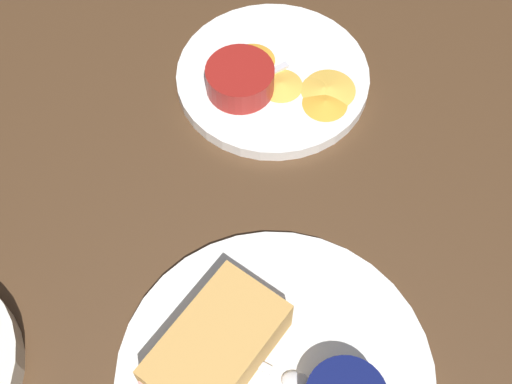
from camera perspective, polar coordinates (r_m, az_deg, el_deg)
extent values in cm
cube|color=#4C331E|center=(71.17, -3.27, -7.71)|extent=(110.00, 110.00, 3.00)
cylinder|color=white|center=(65.51, 1.61, -15.13)|extent=(29.46, 29.46, 1.60)
cube|color=tan|center=(63.04, -3.29, -12.77)|extent=(14.68, 11.15, 4.80)
cube|color=#DB938E|center=(63.04, -3.29, -12.77)|extent=(14.75, 10.64, 0.80)
cube|color=silver|center=(64.90, -0.96, -13.64)|extent=(1.59, 5.56, 0.40)
cylinder|color=white|center=(82.83, 1.41, 9.53)|extent=(22.97, 22.97, 1.60)
cylinder|color=maroon|center=(79.49, -1.34, 9.39)|extent=(7.92, 7.92, 3.22)
cylinder|color=olive|center=(78.57, -1.36, 9.96)|extent=(6.50, 6.50, 0.60)
cube|color=silver|center=(81.78, 1.01, 9.81)|extent=(4.85, 3.99, 0.40)
ellipsoid|color=silver|center=(79.77, -2.30, 8.22)|extent=(3.88, 3.70, 0.80)
cone|color=gold|center=(79.42, 5.77, 7.46)|extent=(7.05, 7.05, 0.60)
cone|color=gold|center=(83.28, -0.28, 11.05)|extent=(6.64, 6.64, 0.60)
cone|color=gold|center=(80.65, 5.61, 8.57)|extent=(5.48, 5.48, 0.60)
cone|color=gold|center=(80.79, 6.15, 8.61)|extent=(7.62, 7.62, 0.60)
cone|color=gold|center=(80.55, 0.09, 8.85)|extent=(5.13, 5.13, 0.60)
cone|color=gold|center=(80.77, 2.08, 8.98)|extent=(5.30, 5.30, 0.60)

